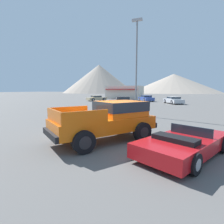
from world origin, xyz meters
name	(u,v)px	position (x,y,z in m)	size (l,w,h in m)	color
ground_plane	(107,140)	(0.00, 0.00, 0.00)	(320.00, 320.00, 0.00)	#5B5956
orange_pickup_truck	(110,118)	(0.10, 0.09, 1.03)	(4.38, 5.13, 1.80)	orange
red_convertible_car	(184,144)	(3.34, -0.66, 0.42)	(3.40, 4.49, 1.00)	#B21419
parked_car_silver	(173,100)	(1.61, 23.95, 0.60)	(3.67, 4.90, 1.17)	#B7BABF
parked_car_dark	(123,101)	(-5.64, 18.98, 0.62)	(4.88, 3.57, 1.22)	#232328
parked_car_blue	(146,98)	(-3.97, 28.66, 0.62)	(4.02, 4.75, 1.20)	#334C9E
parked_car_tan	(97,98)	(-13.84, 25.63, 0.58)	(3.78, 4.45, 1.13)	tan
street_lamp_post	(137,60)	(-0.79, 8.21, 4.99)	(0.90, 0.24, 8.39)	slate
storefront_building	(125,92)	(-11.62, 37.81, 1.68)	(9.22, 6.24, 3.36)	beige
distant_mountain_range	(130,82)	(-34.82, 120.33, 7.85)	(108.51, 75.42, 20.28)	gray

